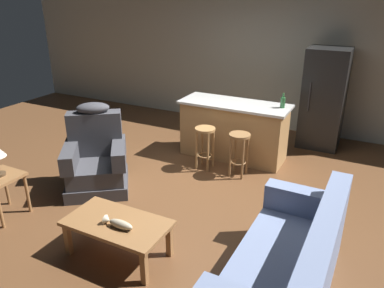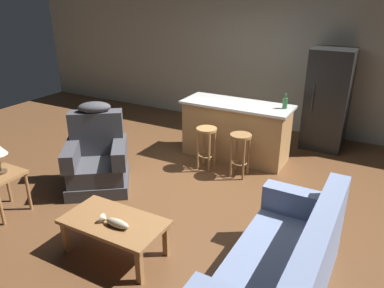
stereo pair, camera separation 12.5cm
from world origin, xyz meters
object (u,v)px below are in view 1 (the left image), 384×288
object	(u,v)px
bar_stool_right	(239,147)
bottle_tall_green	(283,102)
recliner_near_lamp	(96,160)
end_table	(0,183)
refrigerator	(324,99)
fish_figurine	(118,224)
coffee_table	(117,226)
couch	(289,269)
kitchen_island	(234,130)
bar_stool_left	(205,140)

from	to	relation	value
bar_stool_right	bottle_tall_green	size ratio (longest dim) A/B	2.91
bar_stool_right	recliner_near_lamp	bearing A→B (deg)	-143.32
end_table	refrigerator	world-z (taller)	refrigerator
fish_figurine	refrigerator	bearing A→B (deg)	73.35
recliner_near_lamp	bottle_tall_green	distance (m)	2.96
recliner_near_lamp	bottle_tall_green	world-z (taller)	recliner_near_lamp
coffee_table	end_table	bearing A→B (deg)	-178.60
couch	bar_stool_right	xyz separation A→B (m)	(-1.29, 2.15, 0.13)
end_table	bar_stool_right	world-z (taller)	bar_stool_right
kitchen_island	refrigerator	size ratio (longest dim) A/B	1.02
kitchen_island	bottle_tall_green	xyz separation A→B (m)	(0.76, 0.09, 0.56)
end_table	bar_stool_left	xyz separation A→B (m)	(1.66, 2.40, 0.01)
fish_figurine	refrigerator	size ratio (longest dim) A/B	0.19
kitchen_island	bar_stool_right	xyz separation A→B (m)	(0.34, -0.63, -0.01)
kitchen_island	bar_stool_left	bearing A→B (deg)	-110.29
couch	refrigerator	xyz separation A→B (m)	(-0.41, 3.98, 0.54)
fish_figurine	recliner_near_lamp	xyz separation A→B (m)	(-1.29, 1.17, -0.04)
bar_stool_right	bottle_tall_green	world-z (taller)	bottle_tall_green
bar_stool_right	refrigerator	xyz separation A→B (m)	(0.88, 1.83, 0.41)
recliner_near_lamp	bar_stool_left	xyz separation A→B (m)	(1.12, 1.26, 0.05)
kitchen_island	refrigerator	bearing A→B (deg)	44.60
bottle_tall_green	refrigerator	bearing A→B (deg)	67.53
recliner_near_lamp	bottle_tall_green	size ratio (longest dim) A/B	5.13
couch	end_table	bearing A→B (deg)	4.46
end_table	bar_stool_right	distance (m)	3.27
couch	recliner_near_lamp	distance (m)	3.10
couch	bar_stool_left	bearing A→B (deg)	-48.79
fish_figurine	couch	bearing A→B (deg)	9.46
coffee_table	refrigerator	world-z (taller)	refrigerator
end_table	bottle_tall_green	bearing A→B (deg)	49.69
recliner_near_lamp	kitchen_island	xyz separation A→B (m)	(1.35, 1.89, 0.06)
fish_figurine	bar_stool_right	world-z (taller)	bar_stool_right
bottle_tall_green	couch	bearing A→B (deg)	-73.26
fish_figurine	refrigerator	xyz separation A→B (m)	(1.27, 4.26, 0.42)
end_table	bar_stool_right	bearing A→B (deg)	47.15
end_table	bar_stool_left	world-z (taller)	bar_stool_left
coffee_table	couch	world-z (taller)	couch
bar_stool_right	bottle_tall_green	xyz separation A→B (m)	(0.42, 0.72, 0.57)
fish_figurine	bar_stool_right	xyz separation A→B (m)	(0.39, 2.43, 0.01)
end_table	bar_stool_left	size ratio (longest dim) A/B	0.82
end_table	kitchen_island	distance (m)	3.57
bar_stool_right	fish_figurine	bearing A→B (deg)	-99.21
fish_figurine	end_table	world-z (taller)	end_table
couch	end_table	world-z (taller)	couch
end_table	bottle_tall_green	xyz separation A→B (m)	(2.65, 3.12, 0.58)
recliner_near_lamp	bar_stool_right	size ratio (longest dim) A/B	1.76
recliner_near_lamp	refrigerator	bearing A→B (deg)	104.05
recliner_near_lamp	refrigerator	size ratio (longest dim) A/B	0.68
bar_stool_right	coffee_table	bearing A→B (deg)	-101.33
coffee_table	bottle_tall_green	bearing A→B (deg)	73.80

